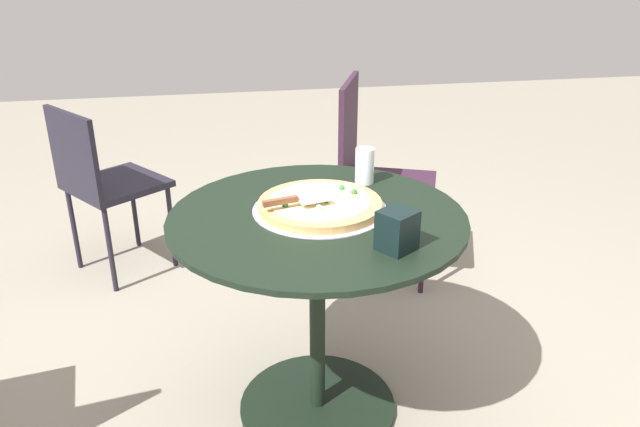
# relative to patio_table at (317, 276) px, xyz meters

# --- Properties ---
(ground_plane) EXTENTS (10.00, 10.00, 0.00)m
(ground_plane) POSITION_rel_patio_table_xyz_m (0.00, 0.00, -0.53)
(ground_plane) COLOR gray
(patio_table) EXTENTS (0.92, 0.92, 0.75)m
(patio_table) POSITION_rel_patio_table_xyz_m (0.00, 0.00, 0.00)
(patio_table) COLOR black
(patio_table) RESTS_ON ground
(pizza_on_tray) EXTENTS (0.42, 0.42, 0.05)m
(pizza_on_tray) POSITION_rel_patio_table_xyz_m (0.03, -0.02, 0.23)
(pizza_on_tray) COLOR silver
(pizza_on_tray) RESTS_ON patio_table
(pizza_server) EXTENTS (0.10, 0.22, 0.02)m
(pizza_server) POSITION_rel_patio_table_xyz_m (0.00, 0.06, 0.27)
(pizza_server) COLOR silver
(pizza_server) RESTS_ON pizza_on_tray
(drinking_cup) EXTENTS (0.07, 0.07, 0.12)m
(drinking_cup) POSITION_rel_patio_table_xyz_m (0.24, -0.21, 0.28)
(drinking_cup) COLOR silver
(drinking_cup) RESTS_ON patio_table
(napkin_dispenser) EXTENTS (0.12, 0.12, 0.11)m
(napkin_dispenser) POSITION_rel_patio_table_xyz_m (-0.27, -0.17, 0.27)
(napkin_dispenser) COLOR black
(napkin_dispenser) RESTS_ON patio_table
(patio_chair_far) EXTENTS (0.55, 0.55, 0.94)m
(patio_chair_far) POSITION_rel_patio_table_xyz_m (0.95, -0.43, 0.01)
(patio_chair_far) COLOR #301A2C
(patio_chair_far) RESTS_ON ground
(patio_chair_corner) EXTENTS (0.56, 0.56, 0.84)m
(patio_chair_corner) POSITION_rel_patio_table_xyz_m (1.15, 0.82, -0.03)
(patio_chair_corner) COLOR black
(patio_chair_corner) RESTS_ON ground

